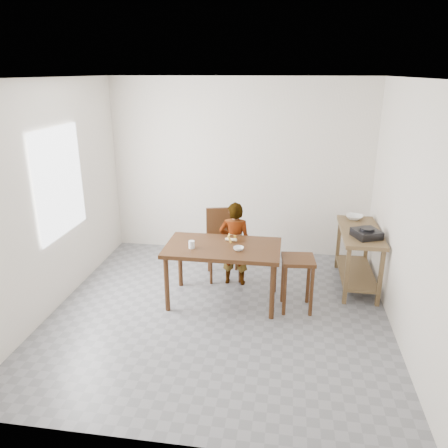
# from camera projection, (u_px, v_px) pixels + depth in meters

# --- Properties ---
(floor) EXTENTS (4.00, 4.00, 0.04)m
(floor) POSITION_uv_depth(u_px,v_px,m) (219.00, 314.00, 5.29)
(floor) COLOR slate
(floor) RESTS_ON ground
(ceiling) EXTENTS (4.00, 4.00, 0.04)m
(ceiling) POSITION_uv_depth(u_px,v_px,m) (218.00, 76.00, 4.38)
(ceiling) COLOR white
(ceiling) RESTS_ON wall_back
(wall_back) EXTENTS (4.00, 0.04, 2.70)m
(wall_back) POSITION_uv_depth(u_px,v_px,m) (240.00, 168.00, 6.72)
(wall_back) COLOR white
(wall_back) RESTS_ON ground
(wall_front) EXTENTS (4.00, 0.04, 2.70)m
(wall_front) POSITION_uv_depth(u_px,v_px,m) (171.00, 292.00, 2.95)
(wall_front) COLOR white
(wall_front) RESTS_ON ground
(wall_left) EXTENTS (0.04, 4.00, 2.70)m
(wall_left) POSITION_uv_depth(u_px,v_px,m) (49.00, 199.00, 5.12)
(wall_left) COLOR white
(wall_left) RESTS_ON ground
(wall_right) EXTENTS (0.04, 4.00, 2.70)m
(wall_right) POSITION_uv_depth(u_px,v_px,m) (409.00, 215.00, 4.55)
(wall_right) COLOR white
(wall_right) RESTS_ON ground
(window_pane) EXTENTS (0.02, 1.10, 1.30)m
(window_pane) POSITION_uv_depth(u_px,v_px,m) (60.00, 182.00, 5.25)
(window_pane) COLOR white
(window_pane) RESTS_ON wall_left
(dining_table) EXTENTS (1.40, 0.80, 0.75)m
(dining_table) POSITION_uv_depth(u_px,v_px,m) (223.00, 274.00, 5.44)
(dining_table) COLOR #3F2310
(dining_table) RESTS_ON floor
(prep_counter) EXTENTS (0.50, 1.20, 0.80)m
(prep_counter) POSITION_uv_depth(u_px,v_px,m) (358.00, 258.00, 5.84)
(prep_counter) COLOR brown
(prep_counter) RESTS_ON floor
(child) EXTENTS (0.43, 0.28, 1.16)m
(child) POSITION_uv_depth(u_px,v_px,m) (235.00, 244.00, 5.84)
(child) COLOR silver
(child) RESTS_ON floor
(dining_chair) EXTENTS (0.56, 0.56, 0.96)m
(dining_chair) POSITION_uv_depth(u_px,v_px,m) (224.00, 245.00, 6.05)
(dining_chair) COLOR #3F2310
(dining_chair) RESTS_ON floor
(stool) EXTENTS (0.41, 0.41, 0.67)m
(stool) POSITION_uv_depth(u_px,v_px,m) (297.00, 284.00, 5.27)
(stool) COLOR #3F2310
(stool) RESTS_ON floor
(glass_tumbler) EXTENTS (0.10, 0.10, 0.09)m
(glass_tumbler) POSITION_uv_depth(u_px,v_px,m) (192.00, 245.00, 5.24)
(glass_tumbler) COLOR white
(glass_tumbler) RESTS_ON dining_table
(small_bowl) EXTENTS (0.13, 0.13, 0.04)m
(small_bowl) POSITION_uv_depth(u_px,v_px,m) (238.00, 249.00, 5.18)
(small_bowl) COLOR white
(small_bowl) RESTS_ON dining_table
(banana) EXTENTS (0.20, 0.17, 0.06)m
(banana) POSITION_uv_depth(u_px,v_px,m) (231.00, 239.00, 5.45)
(banana) COLOR yellow
(banana) RESTS_ON dining_table
(serving_bowl) EXTENTS (0.29, 0.29, 0.06)m
(serving_bowl) POSITION_uv_depth(u_px,v_px,m) (355.00, 217.00, 6.11)
(serving_bowl) COLOR white
(serving_bowl) RESTS_ON prep_counter
(gas_burner) EXTENTS (0.39, 0.39, 0.10)m
(gas_burner) POSITION_uv_depth(u_px,v_px,m) (367.00, 234.00, 5.43)
(gas_burner) COLOR black
(gas_burner) RESTS_ON prep_counter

